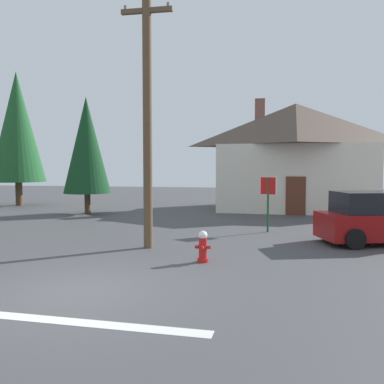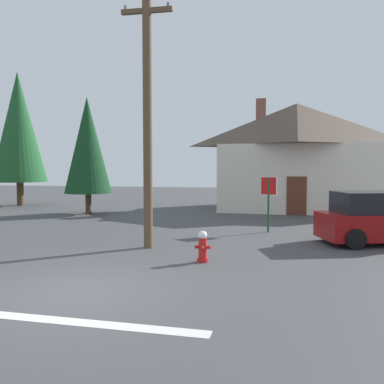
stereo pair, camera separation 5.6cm
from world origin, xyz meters
TOP-DOWN VIEW (x-y plane):
  - ground_plane at (0.00, 0.00)m, footprint 80.00×80.00m
  - lane_stop_bar at (0.99, -1.57)m, footprint 4.20×0.45m
  - fire_hydrant at (2.16, 3.02)m, footprint 0.42×0.36m
  - utility_pole at (0.17, 4.61)m, footprint 1.60×0.28m
  - stop_sign_far at (3.81, 8.38)m, footprint 0.61×0.36m
  - house at (5.25, 17.05)m, footprint 9.21×6.37m
  - parked_car at (7.46, 6.72)m, footprint 4.40×2.82m
  - pine_tree_tall_left at (-11.96, 16.18)m, footprint 3.40×3.40m
  - pine_tree_mid_left at (-5.66, 12.75)m, footprint 2.47×2.47m

SIDE VIEW (x-z plane):
  - ground_plane at x=0.00m, z-range -0.10..0.00m
  - lane_stop_bar at x=0.99m, z-range 0.00..0.01m
  - fire_hydrant at x=2.16m, z-range -0.01..0.83m
  - parked_car at x=7.46m, z-range -0.05..1.67m
  - stop_sign_far at x=3.81m, z-range 0.45..2.58m
  - house at x=5.25m, z-range -0.12..6.49m
  - pine_tree_mid_left at x=-5.66m, z-range 0.54..6.71m
  - utility_pole at x=0.17m, z-range 0.17..8.01m
  - pine_tree_tall_left at x=-11.96m, z-range 0.75..9.24m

